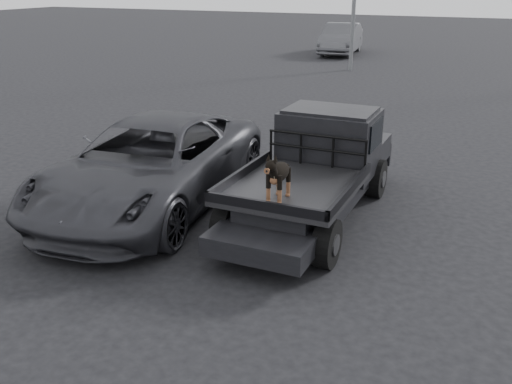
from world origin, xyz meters
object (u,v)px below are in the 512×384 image
at_px(dog, 279,176).
at_px(parked_suv, 151,164).
at_px(distant_car_a, 341,39).
at_px(flatbed_ute, 312,193).

relative_size(dog, parked_suv, 0.13).
bearing_deg(distant_car_a, flatbed_ute, -81.84).
relative_size(flatbed_ute, distant_car_a, 1.07).
bearing_deg(flatbed_ute, parked_suv, -166.77).
distance_m(flatbed_ute, parked_suv, 3.03).
bearing_deg(distant_car_a, parked_suv, -89.15).
distance_m(parked_suv, distant_car_a, 23.63).
height_order(flatbed_ute, parked_suv, parked_suv).
height_order(flatbed_ute, distant_car_a, distant_car_a).
bearing_deg(parked_suv, flatbed_ute, 7.47).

